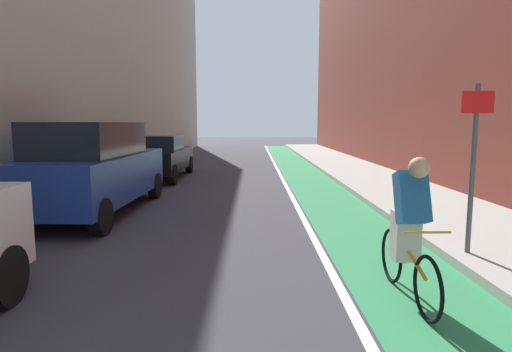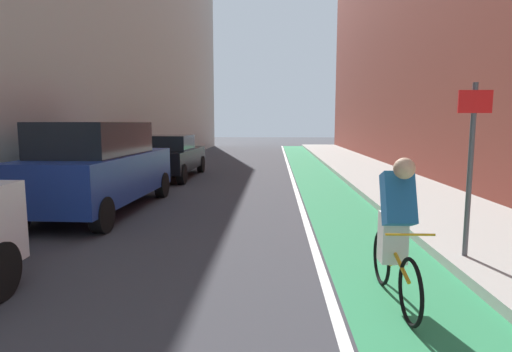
{
  "view_description": "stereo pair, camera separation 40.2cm",
  "coord_description": "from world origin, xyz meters",
  "px_view_note": "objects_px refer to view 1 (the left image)",
  "views": [
    {
      "loc": [
        0.87,
        2.14,
        1.96
      ],
      "look_at": [
        0.92,
        10.0,
        0.96
      ],
      "focal_mm": 29.35,
      "sensor_mm": 36.0,
      "label": 1
    },
    {
      "loc": [
        1.27,
        2.14,
        1.96
      ],
      "look_at": [
        0.92,
        10.0,
        0.96
      ],
      "focal_mm": 29.35,
      "sensor_mm": 36.0,
      "label": 2
    }
  ],
  "objects_px": {
    "parked_sedan_black": "(157,156)",
    "street_sign_post": "(474,153)",
    "cyclist_mid": "(409,228)",
    "parked_suv_blue": "(94,167)"
  },
  "relations": [
    {
      "from": "parked_sedan_black",
      "to": "street_sign_post",
      "type": "bearing_deg",
      "value": -54.62
    },
    {
      "from": "parked_suv_blue",
      "to": "cyclist_mid",
      "type": "height_order",
      "value": "parked_suv_blue"
    },
    {
      "from": "cyclist_mid",
      "to": "street_sign_post",
      "type": "distance_m",
      "value": 1.96
    },
    {
      "from": "cyclist_mid",
      "to": "street_sign_post",
      "type": "bearing_deg",
      "value": 43.22
    },
    {
      "from": "parked_sedan_black",
      "to": "cyclist_mid",
      "type": "relative_size",
      "value": 2.6
    },
    {
      "from": "parked_sedan_black",
      "to": "street_sign_post",
      "type": "xyz_separation_m",
      "value": [
        6.47,
        -9.12,
        0.77
      ]
    },
    {
      "from": "parked_sedan_black",
      "to": "parked_suv_blue",
      "type": "bearing_deg",
      "value": -90.01
    },
    {
      "from": "parked_suv_blue",
      "to": "street_sign_post",
      "type": "xyz_separation_m",
      "value": [
        6.47,
        -3.25,
        0.54
      ]
    },
    {
      "from": "parked_sedan_black",
      "to": "cyclist_mid",
      "type": "bearing_deg",
      "value": -63.55
    },
    {
      "from": "parked_sedan_black",
      "to": "cyclist_mid",
      "type": "distance_m",
      "value": 11.57
    }
  ]
}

